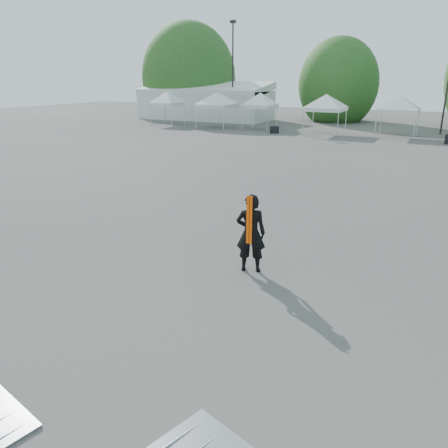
% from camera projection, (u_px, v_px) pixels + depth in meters
% --- Properties ---
extents(ground, '(120.00, 120.00, 0.00)m').
position_uv_depth(ground, '(273.00, 257.00, 12.02)').
color(ground, '#474442').
rests_on(ground, ground).
extents(marquee, '(15.00, 6.25, 4.23)m').
position_uv_depth(marquee, '(205.00, 102.00, 50.41)').
color(marquee, silver).
rests_on(marquee, ground).
extents(light_pole_west, '(0.60, 0.25, 10.30)m').
position_uv_depth(light_pole_west, '(233.00, 66.00, 46.62)').
color(light_pole_west, black).
rests_on(light_pole_west, ground).
extents(tree_far_w, '(4.80, 4.80, 7.30)m').
position_uv_depth(tree_far_w, '(189.00, 78.00, 53.85)').
color(tree_far_w, '#382314').
rests_on(tree_far_w, ground).
extents(tree_mid_w, '(4.16, 4.16, 6.33)m').
position_uv_depth(tree_mid_w, '(338.00, 84.00, 47.92)').
color(tree_mid_w, '#382314').
rests_on(tree_mid_w, ground).
extents(tent_a, '(3.77, 3.77, 3.88)m').
position_uv_depth(tent_a, '(167.00, 94.00, 44.26)').
color(tent_a, silver).
rests_on(tent_a, ground).
extents(tent_b, '(4.45, 4.45, 3.88)m').
position_uv_depth(tent_b, '(217.00, 95.00, 41.76)').
color(tent_b, silver).
rests_on(tent_b, ground).
extents(tent_c, '(3.80, 3.80, 3.88)m').
position_uv_depth(tent_c, '(260.00, 96.00, 40.60)').
color(tent_c, silver).
rests_on(tent_c, ground).
extents(tent_d, '(4.48, 4.48, 3.88)m').
position_uv_depth(tent_d, '(326.00, 97.00, 37.19)').
color(tent_d, silver).
rests_on(tent_d, ground).
extents(tent_e, '(4.43, 4.43, 3.88)m').
position_uv_depth(tent_e, '(400.00, 98.00, 35.32)').
color(tent_e, silver).
rests_on(tent_e, ground).
extents(man, '(0.86, 0.71, 2.03)m').
position_uv_depth(man, '(251.00, 233.00, 10.90)').
color(man, black).
rests_on(man, ground).
extents(crate_west, '(0.95, 0.86, 0.61)m').
position_uv_depth(crate_west, '(274.00, 130.00, 38.39)').
color(crate_west, black).
rests_on(crate_west, ground).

